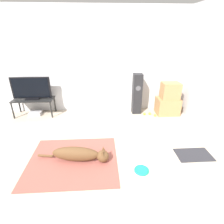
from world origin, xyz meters
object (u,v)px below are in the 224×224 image
tv (31,89)px  tennis_ball_near_speaker (144,114)px  floor_speaker (137,94)px  game_console (36,113)px  tv_stand (34,101)px  frisbee (142,170)px  tennis_ball_loose_on_carpet (150,114)px  tennis_ball_by_boxes (155,115)px  dog (80,154)px  cardboard_box_upper (170,91)px  cardboard_box_lower (167,106)px

tv → tennis_ball_near_speaker: (2.81, -0.20, -0.67)m
floor_speaker → game_console: size_ratio=3.55×
tv_stand → frisbee: bearing=-43.4°
tennis_ball_loose_on_carpet → tennis_ball_by_boxes: bearing=-43.9°
frisbee → tennis_ball_near_speaker: size_ratio=3.45×
dog → frisbee: size_ratio=5.22×
dog → tv: size_ratio=1.27×
cardboard_box_upper → game_console: cardboard_box_upper is taller
frisbee → floor_speaker: size_ratio=0.22×
dog → tennis_ball_by_boxes: (1.72, 1.59, -0.10)m
cardboard_box_upper → tennis_ball_by_boxes: bearing=-159.0°
dog → tv: tv is taller
dog → floor_speaker: bearing=55.6°
floor_speaker → game_console: bearing=179.6°
tv → tennis_ball_loose_on_carpet: tv is taller
cardboard_box_upper → game_console: 3.50m
frisbee → cardboard_box_upper: size_ratio=0.52×
floor_speaker → tv_stand: floor_speaker is taller
cardboard_box_upper → tennis_ball_loose_on_carpet: 0.76m
dog → game_console: (-1.35, 1.89, -0.09)m
cardboard_box_lower → tennis_ball_near_speaker: (-0.61, -0.06, -0.18)m
tennis_ball_by_boxes → cardboard_box_lower: bearing=24.3°
tennis_ball_near_speaker → tennis_ball_loose_on_carpet: (0.14, 0.01, 0.00)m
dog → cardboard_box_upper: 2.76m
dog → tv_stand: size_ratio=1.21×
cardboard_box_lower → tennis_ball_loose_on_carpet: (-0.47, -0.05, -0.18)m
cardboard_box_lower → cardboard_box_upper: bearing=-58.5°
cardboard_box_lower → cardboard_box_upper: size_ratio=1.28×
floor_speaker → tv_stand: (-2.63, 0.01, -0.14)m
dog → frisbee: (0.97, -0.30, -0.12)m
tv → game_console: (-0.01, 0.00, -0.66)m
frisbee → tennis_ball_near_speaker: 2.05m
dog → frisbee: dog is taller
frisbee → tv_stand: bearing=136.6°
tennis_ball_by_boxes → game_console: 3.09m
floor_speaker → tennis_ball_loose_on_carpet: floor_speaker is taller
cardboard_box_upper → tv: (-3.44, 0.15, 0.08)m
tv_stand → tennis_ball_loose_on_carpet: bearing=-3.6°
frisbee → game_console: 3.19m
tv → game_console: size_ratio=3.21×
tv → game_console: bearing=167.6°
dog → tv_stand: bearing=125.4°
tv → tennis_ball_near_speaker: 2.90m
tennis_ball_near_speaker → cardboard_box_lower: bearing=5.7°
tv_stand → game_console: bearing=154.7°
cardboard_box_upper → tennis_ball_near_speaker: 0.86m
tennis_ball_loose_on_carpet → cardboard_box_lower: bearing=6.7°
frisbee → cardboard_box_lower: size_ratio=0.41×
cardboard_box_lower → tv_stand: 3.43m
floor_speaker → tv: bearing=179.6°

